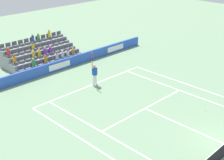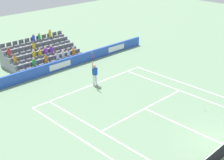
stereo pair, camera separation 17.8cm
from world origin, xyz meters
TOP-DOWN VIEW (x-y plane):
  - line_baseline at (0.00, -11.89)m, footprint 10.97×0.10m
  - line_service at (0.00, -6.40)m, footprint 8.23×0.10m
  - line_centre_service at (0.00, -3.20)m, footprint 0.10×6.40m
  - line_singles_sideline_left at (4.12, -5.95)m, footprint 0.10×11.89m
  - line_singles_sideline_right at (-4.12, -5.95)m, footprint 0.10×11.89m
  - line_doubles_sideline_left at (5.49, -5.95)m, footprint 0.10×11.89m
  - line_doubles_sideline_right at (-5.49, -5.95)m, footprint 0.10×11.89m
  - line_centre_mark at (0.00, -11.79)m, footprint 0.10×0.20m
  - sponsor_barrier at (-0.00, -16.28)m, footprint 21.10×0.22m
  - tennis_player at (-0.10, -11.68)m, footprint 0.53×0.38m
  - stadium_stand at (0.00, -19.21)m, footprint 6.82×3.80m
  - loose_tennis_ball at (-2.69, -3.29)m, footprint 0.07×0.07m

SIDE VIEW (x-z plane):
  - line_baseline at x=0.00m, z-range 0.00..0.01m
  - line_service at x=0.00m, z-range 0.00..0.01m
  - line_centre_service at x=0.00m, z-range 0.00..0.01m
  - line_singles_sideline_left at x=4.12m, z-range 0.00..0.01m
  - line_singles_sideline_right at x=-4.12m, z-range 0.00..0.01m
  - line_doubles_sideline_left at x=5.49m, z-range 0.00..0.01m
  - line_doubles_sideline_right at x=-5.49m, z-range 0.00..0.01m
  - line_centre_mark at x=0.00m, z-range 0.00..0.01m
  - loose_tennis_ball at x=-2.69m, z-range 0.00..0.07m
  - sponsor_barrier at x=0.00m, z-range 0.00..0.92m
  - stadium_stand at x=0.00m, z-range -0.63..2.00m
  - tennis_player at x=-0.10m, z-range -0.43..2.42m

